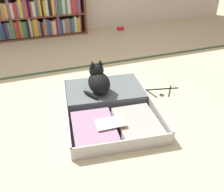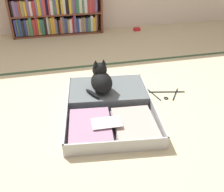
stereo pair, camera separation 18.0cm
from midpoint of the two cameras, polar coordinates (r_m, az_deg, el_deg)
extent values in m
plane|color=#C5B990|center=(1.94, 0.07, -4.56)|extent=(10.00, 10.00, 0.00)
cube|color=#335333|center=(2.75, -4.71, 7.01)|extent=(4.80, 0.05, 0.00)
cube|color=brown|center=(3.87, -22.18, 19.21)|extent=(0.03, 0.24, 0.90)
cube|color=brown|center=(3.93, -1.42, 21.50)|extent=(0.03, 0.24, 0.90)
cube|color=brown|center=(3.95, -11.09, 14.45)|extent=(1.33, 0.24, 0.02)
cube|color=brown|center=(3.87, -11.56, 18.61)|extent=(1.30, 0.24, 0.02)
cube|color=#3C3C97|center=(3.92, -20.66, 15.13)|extent=(0.03, 0.20, 0.24)
cube|color=#4A7453|center=(3.93, -20.20, 15.29)|extent=(0.03, 0.20, 0.25)
cube|color=navy|center=(3.92, -19.65, 15.35)|extent=(0.04, 0.20, 0.25)
cube|color=#262824|center=(3.92, -19.10, 15.28)|extent=(0.03, 0.20, 0.22)
cube|color=#304390|center=(3.93, -18.57, 15.47)|extent=(0.03, 0.20, 0.23)
cube|color=gray|center=(3.92, -18.04, 15.50)|extent=(0.03, 0.20, 0.23)
cube|color=#3F7F53|center=(3.90, -17.47, 15.74)|extent=(0.04, 0.20, 0.26)
cube|color=#B6332F|center=(3.91, -16.73, 15.68)|extent=(0.04, 0.20, 0.23)
cube|color=#BC3C3F|center=(3.91, -16.17, 15.94)|extent=(0.02, 0.20, 0.26)
cube|color=gold|center=(3.92, -15.71, 15.89)|extent=(0.03, 0.20, 0.24)
cube|color=#3F745B|center=(3.90, -15.25, 15.83)|extent=(0.03, 0.20, 0.23)
cube|color=#337C5E|center=(3.91, -14.75, 15.93)|extent=(0.03, 0.20, 0.23)
cube|color=black|center=(3.89, -14.26, 16.13)|extent=(0.03, 0.20, 0.25)
cube|color=silver|center=(3.91, -13.78, 16.30)|extent=(0.03, 0.20, 0.26)
cube|color=#917B4E|center=(3.91, -13.33, 16.16)|extent=(0.02, 0.20, 0.23)
cube|color=gold|center=(3.89, -12.90, 16.26)|extent=(0.03, 0.20, 0.25)
cube|color=gold|center=(3.91, -12.41, 16.40)|extent=(0.03, 0.20, 0.25)
cube|color=slate|center=(3.90, -11.86, 16.19)|extent=(0.03, 0.20, 0.22)
cube|color=black|center=(3.91, -11.36, 16.12)|extent=(0.03, 0.20, 0.20)
cube|color=#B53229|center=(3.91, -10.97, 16.20)|extent=(0.02, 0.20, 0.20)
cube|color=#947853|center=(3.91, -10.60, 16.51)|extent=(0.03, 0.20, 0.24)
cube|color=slate|center=(3.92, -10.18, 16.58)|extent=(0.02, 0.20, 0.24)
cube|color=#374B82|center=(3.92, -9.65, 16.49)|extent=(0.04, 0.20, 0.22)
cube|color=#97844F|center=(3.91, -9.09, 16.38)|extent=(0.03, 0.20, 0.20)
cube|color=silver|center=(3.92, -8.57, 16.45)|extent=(0.04, 0.20, 0.21)
cube|color=#B82E28|center=(3.92, -8.11, 16.67)|extent=(0.02, 0.20, 0.23)
cube|color=slate|center=(3.91, -7.59, 16.93)|extent=(0.04, 0.20, 0.26)
cube|color=navy|center=(3.93, -6.96, 16.64)|extent=(0.04, 0.20, 0.21)
cube|color=silver|center=(3.95, -6.40, 16.69)|extent=(0.03, 0.20, 0.20)
cube|color=gray|center=(3.94, -5.88, 16.79)|extent=(0.03, 0.20, 0.22)
cube|color=#A4834F|center=(3.95, -5.42, 16.87)|extent=(0.03, 0.20, 0.22)
cube|color=#3E4F8C|center=(3.95, -4.92, 16.83)|extent=(0.03, 0.20, 0.21)
cube|color=#447757|center=(3.96, -4.31, 16.92)|extent=(0.04, 0.20, 0.21)
cube|color=silver|center=(3.96, -3.71, 17.13)|extent=(0.04, 0.20, 0.24)
cube|color=gold|center=(3.97, -3.11, 17.01)|extent=(0.04, 0.20, 0.22)
cube|color=#9C7156|center=(3.98, -2.65, 17.31)|extent=(0.02, 0.20, 0.25)
cube|color=black|center=(3.87, -21.46, 18.93)|extent=(0.02, 0.20, 0.21)
cube|color=slate|center=(3.86, -20.91, 19.01)|extent=(0.04, 0.20, 0.21)
cube|color=slate|center=(3.86, -20.33, 19.02)|extent=(0.03, 0.20, 0.20)
cube|color=#B14334|center=(3.85, -19.90, 19.13)|extent=(0.02, 0.20, 0.21)
cube|color=#958557|center=(3.85, -19.31, 19.24)|extent=(0.04, 0.20, 0.21)
cube|color=gold|center=(3.86, -18.68, 19.30)|extent=(0.03, 0.20, 0.20)
cube|color=slate|center=(3.86, -18.13, 19.82)|extent=(0.04, 0.20, 0.26)
cube|color=silver|center=(3.85, -17.46, 19.46)|extent=(0.03, 0.20, 0.20)
cube|color=#BB3531|center=(3.85, -16.82, 19.62)|extent=(0.04, 0.20, 0.20)
cube|color=slate|center=(3.84, -16.26, 19.75)|extent=(0.03, 0.20, 0.22)
cube|color=gold|center=(3.83, -15.71, 20.07)|extent=(0.04, 0.20, 0.25)
cube|color=#685090|center=(3.84, -15.10, 19.98)|extent=(0.02, 0.20, 0.23)
cube|color=#BF3D3E|center=(3.83, -14.61, 20.20)|extent=(0.04, 0.20, 0.25)
cube|color=black|center=(3.84, -14.00, 20.36)|extent=(0.03, 0.20, 0.26)
cube|color=#BC3F3C|center=(3.84, -13.45, 20.06)|extent=(0.02, 0.20, 0.21)
cube|color=silver|center=(3.84, -12.92, 20.06)|extent=(0.04, 0.20, 0.20)
cube|color=#3E885D|center=(3.84, -12.49, 20.52)|extent=(0.02, 0.20, 0.26)
cube|color=slate|center=(3.84, -12.07, 20.56)|extent=(0.02, 0.20, 0.25)
cube|color=gold|center=(3.85, -11.56, 20.48)|extent=(0.03, 0.20, 0.23)
cube|color=#252030|center=(3.85, -11.06, 20.34)|extent=(0.02, 0.20, 0.21)
cube|color=yellow|center=(3.86, -10.61, 20.39)|extent=(0.03, 0.20, 0.21)
cube|color=silver|center=(3.85, -10.07, 20.65)|extent=(0.04, 0.20, 0.24)
cube|color=black|center=(3.85, -9.38, 20.63)|extent=(0.04, 0.20, 0.23)
cube|color=yellow|center=(3.86, -8.73, 20.88)|extent=(0.03, 0.20, 0.25)
cube|color=gray|center=(3.87, -8.26, 20.66)|extent=(0.02, 0.20, 0.21)
cube|color=#704E92|center=(3.87, -7.80, 20.73)|extent=(0.03, 0.20, 0.22)
cube|color=#3E7F5C|center=(3.87, -7.30, 20.93)|extent=(0.02, 0.20, 0.24)
cube|color=#3F7659|center=(3.87, -6.84, 20.86)|extent=(0.03, 0.20, 0.23)
cube|color=beige|center=(3.88, -6.27, 21.00)|extent=(0.04, 0.20, 0.24)
cube|color=#428A4E|center=(3.87, -5.66, 21.09)|extent=(0.02, 0.20, 0.25)
cube|color=silver|center=(3.88, -5.11, 20.98)|extent=(0.04, 0.20, 0.23)
cube|color=#BC393D|center=(3.89, -4.58, 21.02)|extent=(0.02, 0.20, 0.22)
cube|color=#B2403A|center=(3.89, -4.01, 21.21)|extent=(0.04, 0.20, 0.25)
cube|color=#AF363E|center=(3.91, -3.36, 21.23)|extent=(0.04, 0.20, 0.24)
cube|color=slate|center=(3.92, -2.70, 21.17)|extent=(0.04, 0.20, 0.22)
cube|color=#B2B4B1|center=(1.78, 3.15, -8.20)|extent=(0.75, 0.55, 0.01)
cube|color=#B2B4B1|center=(1.58, 4.45, -12.15)|extent=(0.69, 0.11, 0.10)
cube|color=#B2B4B1|center=(1.74, -8.03, -7.72)|extent=(0.07, 0.46, 0.10)
cube|color=#B2B4B1|center=(1.83, 13.83, -6.18)|extent=(0.07, 0.46, 0.10)
cube|color=#524E59|center=(1.77, 3.16, -7.96)|extent=(0.72, 0.53, 0.01)
cube|color=#B2B4B1|center=(2.15, 1.31, -0.30)|extent=(0.75, 0.55, 0.01)
cube|color=#B2B4B1|center=(2.32, 0.64, 3.60)|extent=(0.69, 0.11, 0.10)
cube|color=#B2B4B1|center=(2.12, -7.83, 0.25)|extent=(0.07, 0.46, 0.10)
cube|color=#B2B4B1|center=(2.19, 10.16, 1.20)|extent=(0.07, 0.46, 0.10)
cube|color=#524E59|center=(2.15, 1.31, -0.07)|extent=(0.72, 0.53, 0.01)
cylinder|color=black|center=(1.95, 2.14, -3.59)|extent=(0.67, 0.11, 0.02)
cube|color=#2F4C68|center=(1.75, -1.90, -7.80)|extent=(0.34, 0.41, 0.02)
cube|color=#77675B|center=(1.73, -2.10, -7.53)|extent=(0.34, 0.38, 0.02)
cube|color=gray|center=(1.72, -2.27, -6.90)|extent=(0.34, 0.42, 0.02)
cube|color=#73735B|center=(1.79, 8.37, -7.25)|extent=(0.35, 0.39, 0.02)
cube|color=gray|center=(1.78, 8.22, -6.90)|extent=(0.33, 0.40, 0.02)
cube|color=#AF988E|center=(1.77, 8.35, -6.30)|extent=(0.33, 0.42, 0.01)
cube|color=white|center=(1.70, 1.72, -6.44)|extent=(0.22, 0.14, 0.01)
cube|color=#566061|center=(2.12, 1.32, 0.88)|extent=(0.71, 0.52, 0.09)
torus|color=white|center=(2.11, 0.68, 1.96)|extent=(0.10, 0.10, 0.01)
cylinder|color=black|center=(2.30, -4.04, 3.22)|extent=(0.02, 0.02, 0.09)
cylinder|color=black|center=(2.34, 5.31, 3.67)|extent=(0.02, 0.02, 0.09)
cube|color=red|center=(1.58, 6.86, -11.02)|extent=(0.02, 0.01, 0.03)
cube|color=red|center=(1.65, 10.90, -12.02)|extent=(0.02, 0.01, 0.02)
cube|color=red|center=(1.59, 5.53, -11.75)|extent=(0.03, 0.01, 0.02)
cube|color=#EE3632|center=(1.63, 12.53, -10.77)|extent=(0.04, 0.01, 0.02)
ellipsoid|color=black|center=(2.00, 0.07, 3.20)|extent=(0.19, 0.25, 0.17)
ellipsoid|color=black|center=(2.08, -0.47, 3.10)|extent=(0.13, 0.09, 0.10)
sphere|color=black|center=(2.01, -0.39, 6.19)|extent=(0.12, 0.12, 0.12)
cone|color=black|center=(1.98, 0.61, 8.08)|extent=(0.05, 0.05, 0.05)
cone|color=black|center=(1.96, -1.30, 7.85)|extent=(0.05, 0.05, 0.05)
sphere|color=yellow|center=(2.05, -0.20, 7.03)|extent=(0.02, 0.02, 0.02)
sphere|color=yellow|center=(2.04, -1.40, 6.88)|extent=(0.02, 0.02, 0.02)
ellipsoid|color=black|center=(1.98, -2.10, 0.50)|extent=(0.11, 0.18, 0.03)
cylinder|color=black|center=(2.30, 14.40, 0.89)|extent=(0.39, 0.10, 0.01)
cylinder|color=black|center=(2.29, 17.04, 0.33)|extent=(0.14, 0.18, 0.01)
cylinder|color=black|center=(2.24, 12.22, 0.29)|extent=(0.05, 0.21, 0.01)
torus|color=black|center=(2.21, 15.04, -0.56)|extent=(0.05, 0.05, 0.01)
cube|color=red|center=(4.07, 7.26, 15.50)|extent=(0.10, 0.07, 0.05)
camera|label=1|loc=(0.09, -87.22, 1.72)|focal=38.35mm
camera|label=2|loc=(0.09, 92.78, -1.72)|focal=38.35mm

